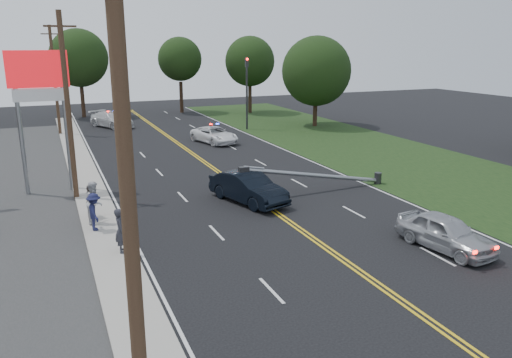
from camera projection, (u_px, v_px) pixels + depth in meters
name	position (u px, v px, depth m)	size (l,w,h in m)	color
ground	(333.00, 253.00, 20.57)	(120.00, 120.00, 0.00)	black
sidewalk	(95.00, 206.00, 26.28)	(1.80, 70.00, 0.12)	#9F9A90
grass_verge	(424.00, 168.00, 34.55)	(12.00, 80.00, 0.01)	black
centerline_yellow	(243.00, 189.00, 29.46)	(0.36, 80.00, 0.00)	gold
pylon_sign	(39.00, 88.00, 27.49)	(3.20, 0.35, 8.00)	gray
traffic_signal	(247.00, 87.00, 49.25)	(0.28, 0.41, 7.05)	#2D2D30
fallen_streetlight	(323.00, 176.00, 29.02)	(9.36, 0.44, 1.91)	#2D2D30
utility_pole_near	(131.00, 237.00, 8.67)	(1.60, 0.28, 10.00)	#382619
utility_pole_mid	(68.00, 107.00, 26.44)	(1.60, 0.28, 10.00)	#382619
utility_pole_far	(55.00, 80.00, 45.98)	(1.60, 0.28, 10.00)	#382619
tree_6	(79.00, 58.00, 56.97)	(6.58, 6.58, 10.07)	black
tree_7	(180.00, 59.00, 61.04)	(5.32, 5.32, 9.20)	black
tree_8	(250.00, 61.00, 60.94)	(6.05, 6.05, 9.31)	black
tree_9	(316.00, 71.00, 50.93)	(7.07, 7.07, 9.18)	black
crashed_sedan	(248.00, 188.00, 26.94)	(1.74, 5.00, 1.65)	black
waiting_sedan	(446.00, 232.00, 20.76)	(1.74, 4.33, 1.48)	#AAACB2
emergency_a	(214.00, 135.00, 43.29)	(2.29, 4.97, 1.38)	white
emergency_b	(112.00, 119.00, 51.40)	(2.23, 5.49, 1.59)	silver
bystander_a	(121.00, 230.00, 20.14)	(0.67, 0.44, 1.85)	#2A2A32
bystander_b	(94.00, 202.00, 23.45)	(0.98, 0.76, 2.01)	#B7B6BC
bystander_c	(94.00, 212.00, 22.54)	(1.12, 0.64, 1.74)	#1A1C41
bystander_d	(90.00, 201.00, 24.23)	(0.95, 0.40, 1.63)	#534642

